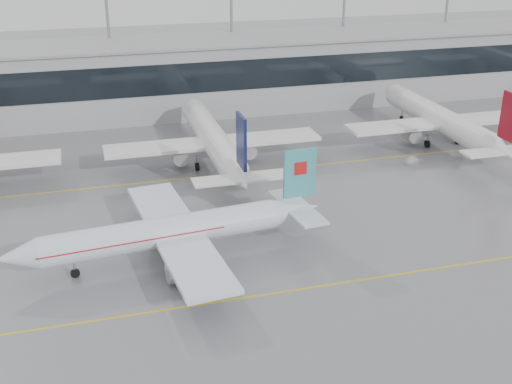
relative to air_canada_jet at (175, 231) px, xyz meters
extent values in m
plane|color=slate|center=(9.25, -8.87, -3.12)|extent=(320.00, 320.00, 0.00)
cube|color=gold|center=(9.25, -8.87, -3.12)|extent=(120.00, 0.25, 0.01)
cube|color=gold|center=(9.25, 21.13, -3.12)|extent=(120.00, 0.25, 0.01)
cube|color=#97979B|center=(9.25, 53.13, 2.88)|extent=(180.00, 15.00, 12.00)
cube|color=black|center=(9.25, 45.58, 4.38)|extent=(180.00, 0.20, 5.00)
cube|color=gray|center=(9.25, 53.13, 9.08)|extent=(182.00, 16.00, 0.40)
cylinder|color=gray|center=(-1.75, 59.13, 7.88)|extent=(0.50, 0.50, 22.00)
cylinder|color=gray|center=(20.25, 59.13, 7.88)|extent=(0.50, 0.50, 22.00)
cylinder|color=gray|center=(42.25, 59.13, 7.88)|extent=(0.50, 0.50, 22.00)
cylinder|color=gray|center=(64.25, 59.13, 7.88)|extent=(0.50, 0.50, 22.00)
cylinder|color=silver|center=(-1.32, -0.13, 0.12)|extent=(23.55, 5.39, 3.06)
cone|color=silver|center=(-14.93, -1.50, 0.12)|extent=(4.29, 3.45, 3.06)
cone|color=silver|center=(13.09, 1.32, 0.12)|extent=(5.88, 3.61, 3.06)
cube|color=silver|center=(0.18, 0.02, -0.28)|extent=(7.51, 25.68, 0.45)
cube|color=silver|center=(13.29, 1.34, 0.42)|extent=(3.76, 9.97, 0.25)
cube|color=teal|center=(13.49, 1.36, 4.27)|extent=(3.62, 0.71, 5.23)
cylinder|color=#A0A0A0|center=(0.16, -4.81, -1.78)|extent=(3.79, 2.45, 2.10)
cylinder|color=#A0A0A0|center=(-0.80, 4.74, -1.78)|extent=(3.79, 2.45, 2.10)
cylinder|color=gray|center=(-9.95, -1.00, -2.04)|extent=(0.20, 0.20, 1.26)
cylinder|color=black|center=(-9.95, -1.00, -2.67)|extent=(0.93, 0.39, 0.90)
cylinder|color=gray|center=(1.43, -2.47, -1.94)|extent=(0.24, 0.24, 1.26)
cylinder|color=black|center=(1.43, -2.47, -2.57)|extent=(1.14, 0.56, 1.10)
cylinder|color=gray|center=(0.91, 2.70, -1.94)|extent=(0.24, 0.24, 1.26)
cylinder|color=black|center=(0.91, 2.70, -2.57)|extent=(1.14, 0.56, 1.10)
cube|color=#B70F0F|center=(13.49, 1.36, 4.86)|extent=(1.44, 0.59, 1.40)
cube|color=#B70F0F|center=(-4.30, -0.43, 0.32)|extent=(18.22, 4.88, 0.12)
cylinder|color=white|center=(9.25, 26.13, 0.68)|extent=(3.59, 27.36, 3.59)
cone|color=white|center=(9.25, 41.81, 0.68)|extent=(3.59, 4.00, 3.59)
cone|color=white|center=(9.25, 9.65, 0.68)|extent=(3.59, 5.60, 3.59)
cube|color=white|center=(9.25, 24.63, 0.28)|extent=(29.64, 5.00, 0.45)
cube|color=white|center=(9.25, 9.45, 0.98)|extent=(11.40, 2.80, 0.25)
cube|color=#101646|center=(9.25, 9.25, 5.54)|extent=(0.35, 3.60, 6.12)
cylinder|color=#A0A0A0|center=(4.45, 25.13, -1.22)|extent=(2.10, 3.60, 2.10)
cylinder|color=#A0A0A0|center=(14.05, 25.13, -1.22)|extent=(2.10, 3.60, 2.10)
cylinder|color=gray|center=(9.25, 36.81, -1.89)|extent=(0.20, 0.20, 1.56)
cylinder|color=black|center=(9.25, 36.81, -2.67)|extent=(0.30, 0.90, 0.90)
cylinder|color=gray|center=(6.65, 23.63, -1.79)|extent=(0.24, 0.24, 1.56)
cylinder|color=black|center=(6.65, 23.63, -2.57)|extent=(0.45, 1.10, 1.10)
cylinder|color=gray|center=(11.85, 23.63, -1.79)|extent=(0.24, 0.24, 1.56)
cylinder|color=black|center=(11.85, 23.63, -2.57)|extent=(0.45, 1.10, 1.10)
cylinder|color=white|center=(44.25, 26.13, 0.68)|extent=(3.59, 27.36, 3.59)
cone|color=white|center=(44.25, 41.81, 0.68)|extent=(3.59, 4.00, 3.59)
cone|color=white|center=(44.25, 9.65, 0.68)|extent=(3.59, 5.60, 3.59)
cube|color=white|center=(44.25, 24.63, 0.28)|extent=(29.64, 5.00, 0.45)
cube|color=white|center=(44.25, 9.45, 0.98)|extent=(11.40, 2.80, 0.25)
cube|color=maroon|center=(44.25, 9.25, 5.54)|extent=(0.35, 3.60, 6.12)
cylinder|color=#A0A0A0|center=(39.45, 25.13, -1.22)|extent=(2.10, 3.60, 2.10)
cylinder|color=#A0A0A0|center=(49.05, 25.13, -1.22)|extent=(2.10, 3.60, 2.10)
cylinder|color=gray|center=(44.25, 36.81, -1.89)|extent=(0.20, 0.20, 1.56)
cylinder|color=black|center=(44.25, 36.81, -2.67)|extent=(0.30, 0.90, 0.90)
cylinder|color=gray|center=(41.65, 23.63, -1.79)|extent=(0.24, 0.24, 1.56)
cylinder|color=black|center=(41.65, 23.63, -2.57)|extent=(0.45, 1.10, 1.10)
cylinder|color=gray|center=(46.85, 23.63, -1.79)|extent=(0.24, 0.24, 1.56)
cylinder|color=black|center=(46.85, 23.63, -2.57)|extent=(0.45, 1.10, 1.10)
camera|label=1|loc=(-7.57, -57.09, 28.98)|focal=45.00mm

